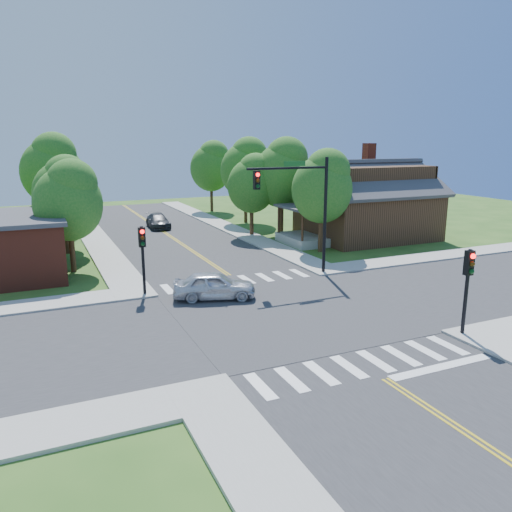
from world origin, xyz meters
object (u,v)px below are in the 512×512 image
signal_pole_se (468,276)px  house_ne (367,199)px  signal_pole_nw (143,248)px  car_dgrey (158,221)px  signal_mast_ne (301,198)px  car_silver (214,286)px

signal_pole_se → house_ne: bearing=64.4°
signal_pole_nw → signal_pole_se: bearing=-45.0°
signal_pole_se → car_dgrey: bearing=99.9°
signal_pole_nw → signal_mast_ne: bearing=0.1°
house_ne → car_dgrey: size_ratio=2.87×
car_dgrey → house_ne: bearing=-35.8°
signal_pole_se → signal_pole_nw: size_ratio=1.00×
signal_pole_se → signal_pole_nw: (-11.20, 11.20, 0.00)m
car_silver → house_ne: bearing=-40.1°
signal_mast_ne → car_dgrey: bearing=100.5°
signal_pole_nw → house_ne: size_ratio=0.29×
house_ne → car_dgrey: bearing=141.4°
house_ne → signal_mast_ne: bearing=-142.3°
car_silver → car_dgrey: (2.45, 22.73, -0.08)m
signal_mast_ne → signal_pole_se: bearing=-81.4°
signal_pole_nw → car_silver: signal_pole_nw is taller
car_silver → car_dgrey: size_ratio=1.01×
house_ne → car_silver: size_ratio=2.83×
car_silver → car_dgrey: 22.86m
signal_mast_ne → signal_pole_nw: bearing=-179.9°
car_silver → signal_mast_ne: bearing=-53.3°
signal_pole_se → house_ne: (9.51, 19.86, 0.67)m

